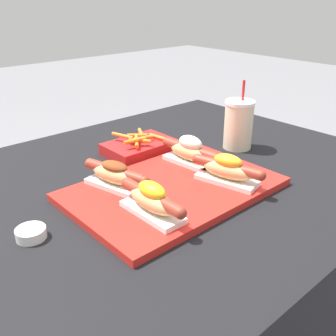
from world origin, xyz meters
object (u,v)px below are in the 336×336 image
at_px(hot_dog_3, 190,151).
at_px(serving_tray, 173,189).
at_px(drink_cup, 240,125).
at_px(fries_basket, 139,147).
at_px(sauce_bowl, 31,233).
at_px(hot_dog_1, 227,169).
at_px(hot_dog_2, 116,175).
at_px(hot_dog_0, 152,200).

bearing_deg(hot_dog_3, serving_tray, -151.12).
height_order(serving_tray, drink_cup, drink_cup).
bearing_deg(hot_dog_3, drink_cup, 3.92).
height_order(serving_tray, fries_basket, fries_basket).
height_order(hot_dog_3, sauce_bowl, hot_dog_3).
bearing_deg(serving_tray, hot_dog_1, -33.59).
xyz_separation_m(hot_dog_1, sauce_bowl, (-0.45, 0.12, -0.04)).
bearing_deg(drink_cup, serving_tray, -166.55).
distance_m(hot_dog_3, drink_cup, 0.23).
bearing_deg(hot_dog_2, sauce_bowl, -170.92).
relative_size(drink_cup, fries_basket, 1.04).
xyz_separation_m(hot_dog_3, sauce_bowl, (-0.46, -0.02, -0.04)).
height_order(serving_tray, sauce_bowl, sauce_bowl).
bearing_deg(serving_tray, hot_dog_2, 142.69).
bearing_deg(drink_cup, hot_dog_3, -176.08).
distance_m(hot_dog_2, fries_basket, 0.27).
bearing_deg(hot_dog_2, serving_tray, -37.31).
bearing_deg(drink_cup, fries_basket, 145.87).
relative_size(sauce_bowl, drink_cup, 0.29).
bearing_deg(sauce_bowl, drink_cup, 3.16).
xyz_separation_m(hot_dog_3, drink_cup, (0.23, 0.02, 0.02)).
xyz_separation_m(hot_dog_0, sauce_bowl, (-0.22, 0.11, -0.04)).
relative_size(hot_dog_0, hot_dog_1, 1.02).
bearing_deg(sauce_bowl, serving_tray, -7.56).
height_order(hot_dog_0, hot_dog_3, hot_dog_3).
xyz_separation_m(hot_dog_2, hot_dog_3, (0.23, -0.01, 0.00)).
height_order(serving_tray, hot_dog_0, hot_dog_0).
xyz_separation_m(hot_dog_1, fries_basket, (-0.02, 0.33, -0.03)).
bearing_deg(hot_dog_1, hot_dog_2, 144.52).
relative_size(hot_dog_0, sauce_bowl, 3.27).
bearing_deg(sauce_bowl, hot_dog_2, 9.08).
xyz_separation_m(serving_tray, hot_dog_3, (0.12, 0.07, 0.04)).
bearing_deg(serving_tray, sauce_bowl, 172.44).
bearing_deg(serving_tray, hot_dog_3, 28.88).
bearing_deg(hot_dog_2, drink_cup, 0.10).
height_order(sauce_bowl, fries_basket, fries_basket).
bearing_deg(fries_basket, hot_dog_2, -139.60).
xyz_separation_m(sauce_bowl, drink_cup, (0.69, 0.04, 0.06)).
relative_size(hot_dog_2, sauce_bowl, 3.19).
distance_m(hot_dog_1, hot_dog_3, 0.14).
height_order(hot_dog_1, fries_basket, hot_dog_1).
distance_m(hot_dog_1, sauce_bowl, 0.47).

